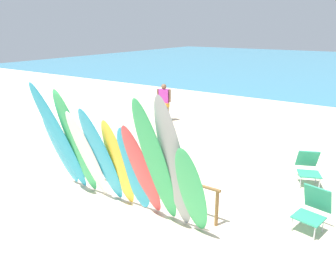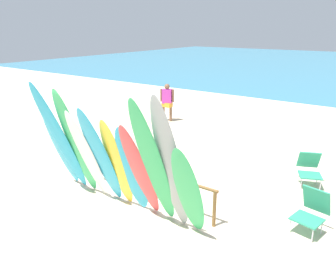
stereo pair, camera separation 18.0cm
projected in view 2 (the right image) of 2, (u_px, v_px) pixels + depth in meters
ground at (304, 97)px, 18.40m from camera, size 60.00×60.00×0.00m
surfboard_rack at (136, 172)px, 7.35m from camera, size 3.97×0.07×0.78m
surfboard_teal_0 at (61, 149)px, 7.78m from camera, size 0.48×0.79×1.91m
surfboard_teal_1 at (60, 139)px, 7.29m from camera, size 0.55×1.20×2.67m
surfboard_green_2 at (76, 144)px, 7.17m from camera, size 0.56×1.03×2.55m
surfboard_white_3 at (87, 155)px, 7.11m from camera, size 0.60×0.92×2.13m
surfboard_teal_4 at (101, 157)px, 6.86m from camera, size 0.57×1.00×2.25m
surfboard_yellow_5 at (117, 164)px, 6.79m from camera, size 0.48×0.75×2.03m
surfboard_teal_6 at (132, 170)px, 6.60m from camera, size 0.59×0.71×1.95m
surfboard_red_7 at (140, 172)px, 6.36m from camera, size 0.57×0.98×2.08m
surfboard_green_8 at (154, 165)px, 5.93m from camera, size 0.48×1.19×2.64m
surfboard_grey_9 at (171, 167)px, 5.78m from camera, size 0.48×0.99×2.71m
surfboard_green_10 at (189, 193)px, 5.77m from camera, size 0.52×0.84×1.89m
beachgoer_strolling at (167, 100)px, 13.42m from camera, size 0.54×0.31×1.51m
beach_chair_blue at (309, 167)px, 8.12m from camera, size 0.75×0.88×0.79m
beach_chair_striped at (312, 209)px, 6.23m from camera, size 0.62×0.73×0.83m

